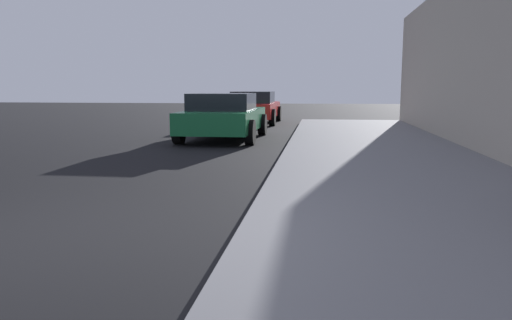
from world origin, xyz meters
The scene contains 4 objects.
ground_plane centered at (0.00, 0.00, 0.00)m, with size 80.00×80.00×0.00m, color black.
sidewalk centered at (4.00, 0.00, 0.07)m, with size 4.00×32.00×0.15m, color slate.
car_green centered at (0.08, 9.35, 0.65)m, with size 2.06×4.09×1.27m.
car_red centered at (0.08, 15.57, 0.65)m, with size 1.97×4.22×1.27m.
Camera 1 is at (2.73, -3.94, 1.43)m, focal length 34.31 mm.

